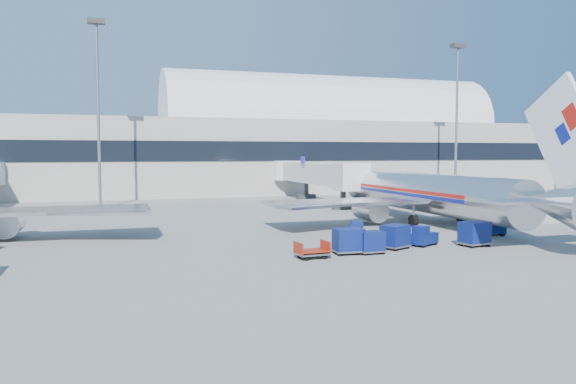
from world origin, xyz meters
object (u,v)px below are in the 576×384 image
object	(u,v)px
jetbridge_near	(312,173)
mast_west	(98,85)
mast_east	(457,98)
cart_train_c	(348,240)
cart_solo_near	(474,233)
tug_left	(356,230)
barrier_near	(521,219)
tug_right	(489,226)
cart_train_a	(395,236)
cart_open_red	(312,253)
airliner_main	(433,193)
barrier_mid	(549,218)
tug_lead	(423,236)
barrier_far	(576,217)
cart_train_b	(371,242)

from	to	relation	value
jetbridge_near	mast_west	xyz separation A→B (m)	(-27.60, -0.81, 10.86)
mast_east	cart_train_c	size ratio (longest dim) A/B	11.14
cart_solo_near	tug_left	bearing A→B (deg)	126.07
barrier_near	tug_right	size ratio (longest dim) A/B	1.10
mast_west	cart_train_a	size ratio (longest dim) A/B	9.55
cart_open_red	cart_train_a	bearing A→B (deg)	7.42
cart_train_c	cart_solo_near	world-z (taller)	cart_solo_near
airliner_main	jetbridge_near	xyz separation A→B (m)	(-2.40, 26.30, 1.00)
barrier_mid	tug_lead	size ratio (longest dim) A/B	1.18
tug_left	tug_lead	bearing A→B (deg)	-128.98
cart_train_a	tug_lead	bearing A→B (deg)	-13.80
tug_lead	tug_left	size ratio (longest dim) A/B	1.07
cart_open_red	tug_lead	bearing A→B (deg)	7.13
barrier_mid	barrier_far	distance (m)	3.30
airliner_main	barrier_near	xyz separation A→B (m)	(8.00, -2.51, -2.48)
mast_east	cart_train_b	world-z (taller)	mast_east
tug_right	cart_solo_near	distance (m)	6.53
mast_west	cart_solo_near	bearing A→B (deg)	-55.10
barrier_far	tug_right	world-z (taller)	tug_right
tug_right	tug_left	distance (m)	11.35
barrier_far	cart_train_c	world-z (taller)	cart_train_c
barrier_far	cart_train_c	bearing A→B (deg)	-161.73
barrier_far	cart_train_c	size ratio (longest dim) A/B	1.48
mast_east	cart_open_red	xyz separation A→B (m)	(-36.79, -38.16, -14.40)
tug_lead	cart_train_b	size ratio (longest dim) A/B	1.46
jetbridge_near	airliner_main	bearing A→B (deg)	-84.78
mast_east	tug_lead	distance (m)	47.39
tug_right	cart_train_c	size ratio (longest dim) A/B	1.34
mast_east	cart_train_a	world-z (taller)	mast_east
barrier_far	tug_lead	distance (m)	23.41
cart_train_c	mast_east	bearing A→B (deg)	50.47
barrier_far	cart_train_a	world-z (taller)	cart_train_a
mast_west	mast_east	world-z (taller)	same
mast_west	tug_lead	bearing A→B (deg)	-57.88
tug_lead	mast_east	bearing A→B (deg)	23.49
barrier_far	cart_train_c	xyz separation A→B (m)	(-28.55, -9.43, 0.47)
cart_open_red	jetbridge_near	bearing A→B (deg)	63.95
mast_east	barrier_far	world-z (taller)	mast_east
tug_lead	cart_train_c	size ratio (longest dim) A/B	1.25
airliner_main	mast_west	size ratio (longest dim) A/B	1.65
barrier_far	tug_right	xyz separation A→B (m)	(-13.85, -4.80, 0.29)
airliner_main	cart_solo_near	bearing A→B (deg)	-108.60
tug_lead	cart_train_c	bearing A→B (deg)	162.95
barrier_mid	tug_lead	distance (m)	20.34
cart_train_a	cart_open_red	xyz separation A→B (m)	(-6.79, -1.59, -0.52)
airliner_main	cart_open_red	xyz separation A→B (m)	(-16.79, -12.67, -2.54)
mast_east	cart_train_a	size ratio (longest dim) A/B	9.55
mast_west	cart_train_c	size ratio (longest dim) A/B	11.14
barrier_near	barrier_far	world-z (taller)	same
barrier_far	tug_lead	xyz separation A→B (m)	(-21.99, -8.01, 0.23)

